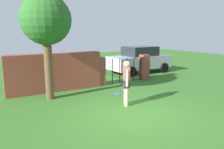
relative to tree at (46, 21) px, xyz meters
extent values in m
plane|color=#336623|center=(2.01, -2.95, -3.02)|extent=(40.00, 40.00, 0.00)
cube|color=brown|center=(0.51, 1.03, -2.17)|extent=(4.19, 0.50, 1.71)
cylinder|color=brown|center=(0.00, 0.00, -1.74)|extent=(0.32, 0.32, 2.56)
sphere|color=#286023|center=(0.00, 0.00, 0.06)|extent=(1.91, 1.91, 1.91)
cylinder|color=beige|center=(2.30, -2.01, -2.59)|extent=(0.14, 0.14, 0.85)
cylinder|color=beige|center=(2.21, -2.20, -2.59)|extent=(0.14, 0.14, 0.85)
cube|color=#2D2D38|center=(2.25, -2.10, -2.22)|extent=(0.35, 0.42, 0.28)
cube|color=#CC4C4C|center=(2.25, -2.10, -1.89)|extent=(0.35, 0.42, 0.55)
sphere|color=beige|center=(2.25, -2.10, -1.51)|extent=(0.22, 0.22, 0.22)
cylinder|color=beige|center=(2.35, -1.90, -1.97)|extent=(0.09, 0.09, 0.58)
cylinder|color=beige|center=(2.16, -2.31, -1.97)|extent=(0.09, 0.09, 0.58)
cube|color=brown|center=(2.71, 1.03, -2.32)|extent=(0.44, 0.44, 1.40)
cube|color=brown|center=(5.45, 1.03, -2.32)|extent=(0.44, 0.44, 1.40)
cylinder|color=black|center=(2.98, 1.03, -2.37)|extent=(0.04, 0.04, 1.30)
cylinder|color=black|center=(3.42, 1.03, -2.37)|extent=(0.04, 0.04, 1.30)
cylinder|color=black|center=(3.86, 1.03, -2.37)|extent=(0.04, 0.04, 1.30)
cylinder|color=black|center=(4.30, 1.03, -2.37)|extent=(0.04, 0.04, 1.30)
cylinder|color=black|center=(4.74, 1.03, -2.37)|extent=(0.04, 0.04, 1.30)
cylinder|color=black|center=(5.18, 1.03, -2.37)|extent=(0.04, 0.04, 1.30)
cube|color=#B7B7BC|center=(6.47, 2.86, -2.30)|extent=(4.31, 1.99, 0.80)
cube|color=#1E2328|center=(6.47, 2.86, -1.60)|extent=(2.10, 1.64, 0.60)
cylinder|color=black|center=(5.17, 1.92, -2.70)|extent=(0.65, 0.26, 0.64)
cylinder|color=black|center=(5.05, 3.62, -2.70)|extent=(0.65, 0.26, 0.64)
cylinder|color=black|center=(7.89, 2.11, -2.70)|extent=(0.65, 0.26, 0.64)
cylinder|color=black|center=(7.78, 3.81, -2.70)|extent=(0.65, 0.26, 0.64)
cylinder|color=blue|center=(2.69, -0.75, -3.01)|extent=(0.27, 0.27, 0.02)
camera|label=1|loc=(-1.82, -8.43, -0.40)|focal=34.42mm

